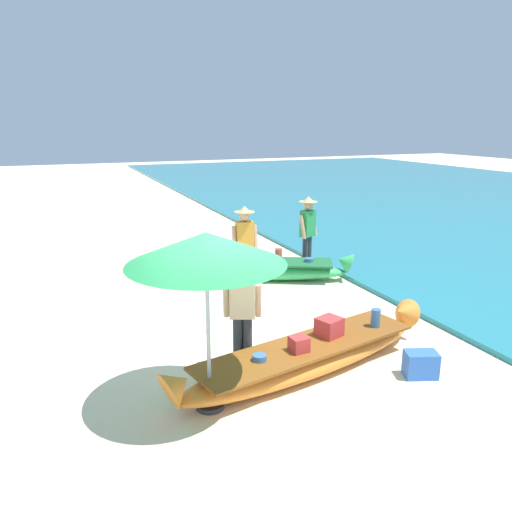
# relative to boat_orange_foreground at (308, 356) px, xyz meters

# --- Properties ---
(ground_plane) EXTENTS (80.00, 80.00, 0.00)m
(ground_plane) POSITION_rel_boat_orange_foreground_xyz_m (-1.06, 0.23, -0.25)
(ground_plane) COLOR beige
(boat_orange_foreground) EXTENTS (4.56, 1.70, 0.73)m
(boat_orange_foreground) POSITION_rel_boat_orange_foreground_xyz_m (0.00, 0.00, 0.00)
(boat_orange_foreground) COLOR orange
(boat_orange_foreground) RESTS_ON ground
(boat_green_midground) EXTENTS (4.12, 2.54, 0.73)m
(boat_green_midground) POSITION_rel_boat_orange_foreground_xyz_m (1.03, 4.37, 0.00)
(boat_green_midground) COLOR #38B760
(boat_green_midground) RESTS_ON ground
(person_vendor_hatted) EXTENTS (0.57, 0.44, 1.82)m
(person_vendor_hatted) POSITION_rel_boat_orange_foreground_xyz_m (0.52, 3.84, 0.81)
(person_vendor_hatted) COLOR #3D5BA8
(person_vendor_hatted) RESTS_ON ground
(person_tourist_customer) EXTENTS (0.58, 0.39, 1.64)m
(person_tourist_customer) POSITION_rel_boat_orange_foreground_xyz_m (-0.85, 0.43, 0.68)
(person_tourist_customer) COLOR #333842
(person_tourist_customer) RESTS_ON ground
(person_vendor_assistant) EXTENTS (0.58, 0.45, 1.84)m
(person_vendor_assistant) POSITION_rel_boat_orange_foreground_xyz_m (2.35, 4.43, 0.82)
(person_vendor_assistant) COLOR #333842
(person_vendor_assistant) RESTS_ON ground
(patio_umbrella_large) EXTENTS (1.91, 1.91, 2.29)m
(patio_umbrella_large) POSITION_rel_boat_orange_foreground_xyz_m (-1.60, -0.36, 1.83)
(patio_umbrella_large) COLOR #B7B7BC
(patio_umbrella_large) RESTS_ON ground
(cooler_box) EXTENTS (0.52, 0.43, 0.38)m
(cooler_box) POSITION_rel_boat_orange_foreground_xyz_m (1.41, -0.75, -0.06)
(cooler_box) COLOR blue
(cooler_box) RESTS_ON ground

